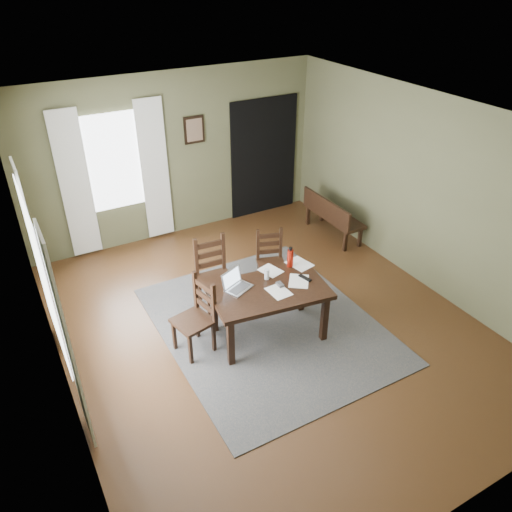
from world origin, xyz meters
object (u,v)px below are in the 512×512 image
chair_end (196,317)px  chair_back_left (215,276)px  water_bottle (290,258)px  bench (331,214)px  laptop (236,284)px  chair_back_right (271,261)px  dining_table (269,295)px

chair_end → chair_back_left: 0.86m
chair_end → chair_back_left: bearing=127.9°
water_bottle → chair_end: bearing=-175.7°
bench → laptop: 3.02m
chair_end → chair_back_left: chair_back_left is taller
bench → laptop: size_ratio=3.17×
chair_back_right → bench: chair_back_right is taller
bench → chair_end: bearing=116.2°
chair_back_left → laptop: (-0.01, -0.64, 0.27)m
dining_table → chair_back_right: size_ratio=1.71×
chair_back_left → chair_back_right: bearing=6.8°
chair_back_left → dining_table: bearing=-65.1°
chair_back_right → laptop: size_ratio=2.23×
chair_end → bench: 3.48m
chair_end → laptop: (0.54, 0.02, 0.30)m
chair_back_left → water_bottle: chair_back_left is taller
chair_back_right → bench: size_ratio=0.70×
bench → water_bottle: 2.30m
bench → laptop: (-2.58, -1.52, 0.35)m
chair_back_right → water_bottle: water_bottle is taller
chair_back_right → bench: 1.87m
chair_end → laptop: size_ratio=2.44×
bench → laptop: bearing=120.5°
laptop → bench: bearing=7.1°
chair_end → bench: chair_end is taller
chair_back_right → chair_back_left: bearing=-158.7°
dining_table → bench: 2.85m
dining_table → laptop: 0.43m
chair_back_left → chair_back_right: chair_back_left is taller
dining_table → laptop: size_ratio=3.82×
bench → water_bottle: (-1.75, -1.43, 0.42)m
chair_back_right → laptop: bearing=-124.3°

